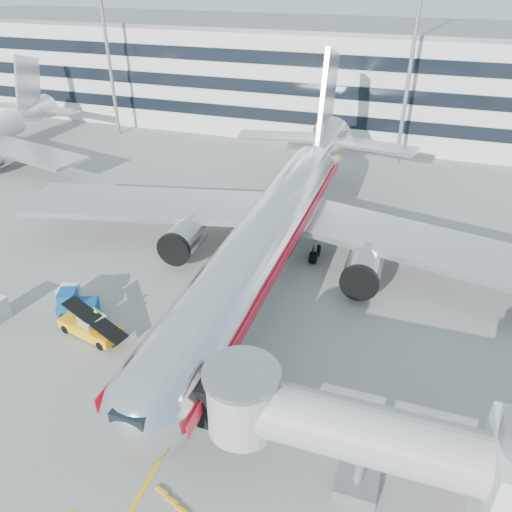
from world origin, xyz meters
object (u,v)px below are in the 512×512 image
(main_jet, at_px, (275,224))
(cargo_container_right, at_px, (69,296))
(ramp_worker, at_px, (98,321))
(cargo_container_front, at_px, (93,325))
(baggage_tug, at_px, (75,305))
(belt_loader, at_px, (90,327))

(main_jet, xyz_separation_m, cargo_container_right, (-13.84, -10.78, -3.47))
(main_jet, bearing_deg, ramp_worker, -126.01)
(main_jet, height_order, cargo_container_front, main_jet)
(baggage_tug, relative_size, cargo_container_front, 1.65)
(baggage_tug, xyz_separation_m, ramp_worker, (2.91, -1.22, 0.07))
(cargo_container_right, distance_m, cargo_container_front, 4.89)
(belt_loader, xyz_separation_m, cargo_container_right, (-3.90, 2.78, 0.05))
(belt_loader, height_order, ramp_worker, belt_loader)
(belt_loader, height_order, baggage_tug, belt_loader)
(cargo_container_front, height_order, ramp_worker, ramp_worker)
(baggage_tug, relative_size, ramp_worker, 1.64)
(cargo_container_front, bearing_deg, baggage_tug, 149.37)
(main_jet, height_order, cargo_container_right, main_jet)
(cargo_container_right, bearing_deg, baggage_tug, -37.55)
(cargo_container_right, xyz_separation_m, ramp_worker, (4.32, -2.31, 0.25))
(ramp_worker, bearing_deg, baggage_tug, 134.66)
(baggage_tug, height_order, cargo_container_right, baggage_tug)
(ramp_worker, bearing_deg, main_jet, 31.44)
(baggage_tug, bearing_deg, main_jet, 43.68)
(belt_loader, bearing_deg, ramp_worker, 48.43)
(cargo_container_front, bearing_deg, main_jet, 54.06)
(baggage_tug, relative_size, cargo_container_right, 1.96)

